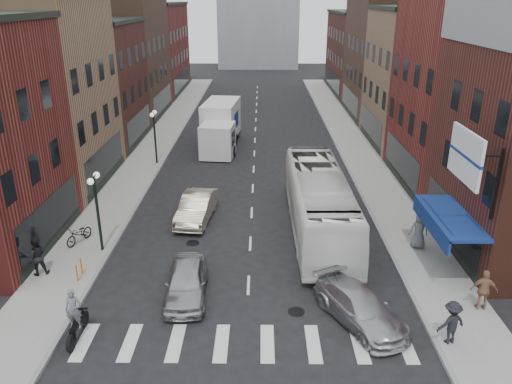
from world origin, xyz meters
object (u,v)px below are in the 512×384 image
at_px(bike_rack, 79,270).
at_px(sedan_left_near, 186,282).
at_px(sedan_left_far, 197,208).
at_px(transit_bus, 319,202).
at_px(parked_bicycle, 79,234).
at_px(streetlamp_near, 96,198).
at_px(ped_left_solo, 37,256).
at_px(curb_car, 360,307).
at_px(ped_right_c, 419,230).
at_px(box_truck, 220,127).
at_px(ped_right_b, 484,290).
at_px(ped_right_a, 451,322).
at_px(billboard_sign, 467,157).
at_px(motorcycle_rider, 75,316).
at_px(streetlamp_far, 154,127).

relative_size(bike_rack, sedan_left_near, 0.19).
xyz_separation_m(bike_rack, sedan_left_far, (4.48, 6.64, 0.22)).
height_order(transit_bus, parked_bicycle, transit_bus).
relative_size(streetlamp_near, ped_left_solo, 2.22).
height_order(curb_car, ped_right_c, ped_right_c).
relative_size(streetlamp_near, ped_right_c, 2.15).
xyz_separation_m(box_truck, curb_car, (7.31, -24.28, -1.17)).
height_order(sedan_left_far, ped_right_b, ped_right_b).
bearing_deg(ped_right_a, billboard_sign, -126.25).
xyz_separation_m(motorcycle_rider, curb_car, (10.74, 1.16, -0.33)).
xyz_separation_m(streetlamp_near, ped_right_c, (15.86, 0.43, -1.80)).
distance_m(streetlamp_near, curb_car, 13.30).
relative_size(streetlamp_far, sedan_left_near, 0.97).
bearing_deg(transit_bus, sedan_left_near, -134.83).
height_order(sedan_left_far, ped_right_a, ped_right_a).
bearing_deg(sedan_left_far, ped_left_solo, -129.48).
bearing_deg(motorcycle_rider, sedan_left_far, 69.40).
xyz_separation_m(sedan_left_far, curb_car, (7.56, -9.57, -0.10)).
distance_m(motorcycle_rider, ped_right_a, 13.75).
xyz_separation_m(ped_left_solo, ped_right_c, (18.03, 2.81, 0.03)).
xyz_separation_m(streetlamp_far, ped_left_solo, (-2.17, -16.38, -1.84)).
relative_size(streetlamp_near, parked_bicycle, 2.30).
bearing_deg(streetlamp_far, ped_left_solo, -97.55).
bearing_deg(ped_right_b, ped_right_c, -67.52).
distance_m(billboard_sign, box_truck, 25.31).
distance_m(transit_bus, parked_bicycle, 12.62).
bearing_deg(sedan_left_near, ped_right_b, -7.99).
relative_size(billboard_sign, box_truck, 0.42).
xyz_separation_m(sedan_left_near, ped_right_a, (10.05, -3.11, 0.28)).
bearing_deg(streetlamp_far, ped_right_a, -54.78).
bearing_deg(motorcycle_rider, ped_left_solo, 122.46).
xyz_separation_m(streetlamp_far, parked_bicycle, (-1.38, -13.23, -2.29)).
bearing_deg(billboard_sign, ped_right_a, -107.88).
height_order(billboard_sign, bike_rack, billboard_sign).
bearing_deg(ped_left_solo, streetlamp_near, -155.69).
bearing_deg(ped_right_b, streetlamp_far, -36.70).
relative_size(sedan_left_near, ped_right_a, 2.49).
xyz_separation_m(parked_bicycle, ped_right_b, (18.27, -5.70, 0.41)).
bearing_deg(streetlamp_far, box_truck, 45.79).
distance_m(streetlamp_near, streetlamp_far, 14.00).
distance_m(billboard_sign, streetlamp_far, 23.92).
distance_m(sedan_left_near, ped_right_c, 11.90).
bearing_deg(billboard_sign, curb_car, -152.80).
height_order(parked_bicycle, ped_left_solo, ped_left_solo).
distance_m(bike_rack, sedan_left_near, 5.14).
distance_m(box_truck, curb_car, 25.39).
distance_m(billboard_sign, transit_bus, 9.00).
bearing_deg(streetlamp_near, curb_car, -25.45).
relative_size(billboard_sign, sedan_left_near, 0.87).
distance_m(streetlamp_far, box_truck, 6.58).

